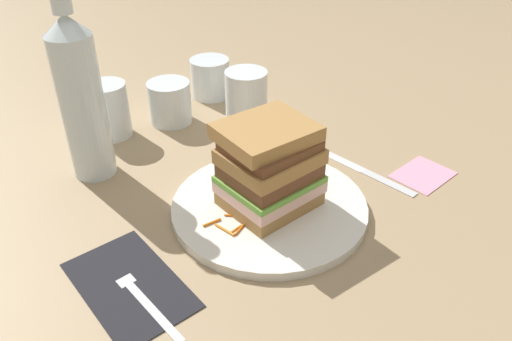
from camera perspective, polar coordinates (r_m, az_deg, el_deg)
The scene contains 25 objects.
ground_plane at distance 0.73m, azimuth 2.03°, elevation -3.77°, with size 3.00×3.00×0.00m, color #9E8460.
main_plate at distance 0.72m, azimuth 1.51°, elevation -4.15°, with size 0.28×0.28×0.01m, color white.
sandwich at distance 0.68m, azimuth 1.56°, elevation 0.33°, with size 0.12×0.11×0.12m.
carrot_shred_0 at distance 0.67m, azimuth -3.57°, elevation -6.71°, with size 0.00×0.00×0.03m, color orange.
carrot_shred_1 at distance 0.68m, azimuth -1.85°, elevation -5.55°, with size 0.00×0.00×0.02m, color orange.
carrot_shred_2 at distance 0.68m, azimuth -5.02°, elevation -5.88°, with size 0.00×0.00×0.03m, color orange.
carrot_shred_3 at distance 0.67m, azimuth -1.83°, elevation -6.65°, with size 0.00×0.00×0.03m, color orange.
carrot_shred_4 at distance 0.67m, azimuth -2.34°, elevation -6.67°, with size 0.00×0.00×0.02m, color orange.
carrot_shred_5 at distance 0.69m, azimuth -2.69°, elevation -5.13°, with size 0.00×0.00×0.02m, color orange.
carrot_shred_6 at distance 0.76m, azimuth 4.77°, elevation -0.93°, with size 0.00×0.00×0.02m, color orange.
carrot_shred_7 at distance 0.74m, azimuth 5.53°, elevation -2.12°, with size 0.00×0.00×0.03m, color orange.
carrot_shred_8 at distance 0.75m, azimuth 7.40°, elevation -1.47°, with size 0.00×0.00×0.02m, color orange.
carrot_shred_9 at distance 0.75m, azimuth 5.44°, elevation -1.75°, with size 0.00×0.00×0.03m, color orange.
carrot_shred_10 at distance 0.76m, azimuth 5.40°, elevation -1.02°, with size 0.00×0.00×0.02m, color orange.
carrot_shred_11 at distance 0.77m, azimuth 7.09°, elevation -0.61°, with size 0.00×0.00×0.03m, color orange.
carrot_shred_12 at distance 0.75m, azimuth 7.00°, elevation -1.66°, with size 0.00×0.00×0.03m, color orange.
napkin_dark at distance 0.63m, azimuth -14.16°, elevation -12.40°, with size 0.10×0.17×0.00m, color black.
fork at distance 0.61m, azimuth -13.15°, elevation -13.39°, with size 0.02×0.17×0.00m.
knife at distance 0.82m, azimuth 12.07°, elevation 0.01°, with size 0.03×0.20×0.00m.
juice_glass at distance 0.92m, azimuth -1.10°, elevation 7.75°, with size 0.08×0.08×0.10m.
water_bottle at distance 0.78m, azimuth -19.24°, elevation 7.89°, with size 0.07×0.07×0.30m.
empty_tumbler_0 at distance 0.95m, azimuth -9.74°, elevation 7.63°, with size 0.08×0.08×0.08m, color silver.
empty_tumbler_1 at distance 1.04m, azimuth -5.21°, elevation 10.42°, with size 0.08×0.08×0.08m, color silver.
empty_tumbler_2 at distance 0.92m, azimuth -16.31°, elevation 6.59°, with size 0.07×0.07×0.10m, color silver.
napkin_pink at distance 0.84m, azimuth 18.39°, elevation -0.42°, with size 0.09×0.07×0.00m, color pink.
Camera 1 is at (-0.39, -0.44, 0.44)m, focal length 35.30 mm.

